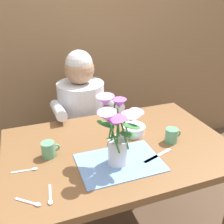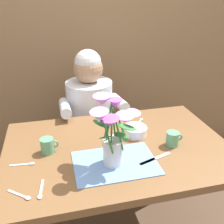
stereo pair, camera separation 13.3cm
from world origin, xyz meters
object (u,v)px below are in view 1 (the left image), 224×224
at_px(coffee_cup, 172,135).
at_px(ceramic_mug, 49,149).
at_px(flower_vase, 117,129).
at_px(dinner_knife, 158,156).
at_px(ceramic_bowl, 134,129).
at_px(seated_person, 83,125).

distance_m(coffee_cup, ceramic_mug, 0.66).
xyz_separation_m(flower_vase, dinner_knife, (0.22, -0.01, -0.19)).
bearing_deg(ceramic_mug, ceramic_bowl, 6.79).
bearing_deg(flower_vase, coffee_cup, 13.08).
distance_m(ceramic_bowl, dinner_knife, 0.25).
distance_m(seated_person, dinner_knife, 0.82).
bearing_deg(seated_person, coffee_cup, -63.10).
relative_size(seated_person, ceramic_bowl, 8.35).
relative_size(seated_person, dinner_knife, 5.97).
xyz_separation_m(seated_person, coffee_cup, (0.34, -0.68, 0.22)).
relative_size(seated_person, ceramic_mug, 12.20).
bearing_deg(ceramic_bowl, coffee_cup, -43.13).
relative_size(flower_vase, ceramic_mug, 3.53).
distance_m(flower_vase, coffee_cup, 0.39).
bearing_deg(coffee_cup, ceramic_mug, 172.01).
relative_size(dinner_knife, ceramic_mug, 2.04).
xyz_separation_m(seated_person, ceramic_bowl, (0.18, -0.53, 0.21)).
distance_m(seated_person, coffee_cup, 0.79).
xyz_separation_m(ceramic_bowl, ceramic_mug, (-0.49, -0.06, 0.01)).
distance_m(seated_person, flower_vase, 0.85).
bearing_deg(flower_vase, dinner_knife, -3.65).
bearing_deg(coffee_cup, flower_vase, -166.92).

